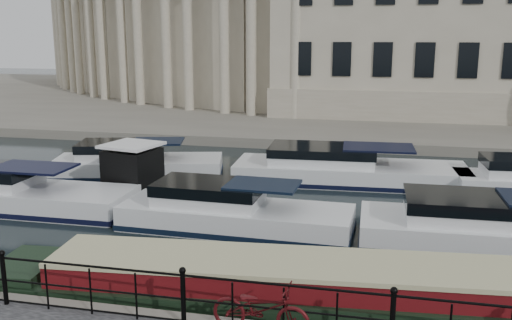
{
  "coord_description": "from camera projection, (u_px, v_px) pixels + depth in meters",
  "views": [
    {
      "loc": [
        3.68,
        -12.0,
        6.2
      ],
      "look_at": [
        0.5,
        2.0,
        3.0
      ],
      "focal_mm": 40.0,
      "sensor_mm": 36.0,
      "label": 1
    }
  ],
  "objects": [
    {
      "name": "cabin_cruisers",
      "position": [
        277.0,
        193.0,
        21.29
      ],
      "size": [
        27.32,
        9.9,
        1.99
      ],
      "color": "white",
      "rests_on": "ground_plane"
    },
    {
      "name": "harbour_hut",
      "position": [
        133.0,
        173.0,
        21.88
      ],
      "size": [
        3.0,
        2.67,
        2.16
      ],
      "rotation": [
        0.0,
        0.0,
        -0.22
      ],
      "color": "#6B665B",
      "rests_on": "ground_plane"
    },
    {
      "name": "far_bank",
      "position": [
        343.0,
        101.0,
        50.62
      ],
      "size": [
        120.0,
        42.0,
        0.55
      ],
      "primitive_type": "cube",
      "color": "#6B665B",
      "rests_on": "ground_plane"
    },
    {
      "name": "civic_building",
      "position": [
        329.0,
        22.0,
        45.28
      ],
      "size": [
        53.55,
        31.84,
        16.85
      ],
      "color": "#ADA38C",
      "rests_on": "far_bank"
    },
    {
      "name": "ground_plane",
      "position": [
        217.0,
        300.0,
        13.56
      ],
      "size": [
        160.0,
        160.0,
        0.0
      ],
      "primitive_type": "plane",
      "color": "black",
      "rests_on": "ground"
    },
    {
      "name": "narrowboat",
      "position": [
        340.0,
        298.0,
        12.85
      ],
      "size": [
        16.72,
        3.64,
        1.6
      ],
      "rotation": [
        0.0,
        0.0,
        0.09
      ],
      "color": "black",
      "rests_on": "ground_plane"
    },
    {
      "name": "bicycle",
      "position": [
        261.0,
        308.0,
        10.88
      ],
      "size": [
        1.98,
        0.81,
        1.02
      ],
      "primitive_type": "imported",
      "rotation": [
        0.0,
        0.0,
        1.5
      ],
      "color": "#470C0F",
      "rests_on": "near_quay"
    },
    {
      "name": "railing",
      "position": [
        183.0,
        294.0,
        11.16
      ],
      "size": [
        24.14,
        0.14,
        1.22
      ],
      "color": "black",
      "rests_on": "near_quay"
    }
  ]
}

